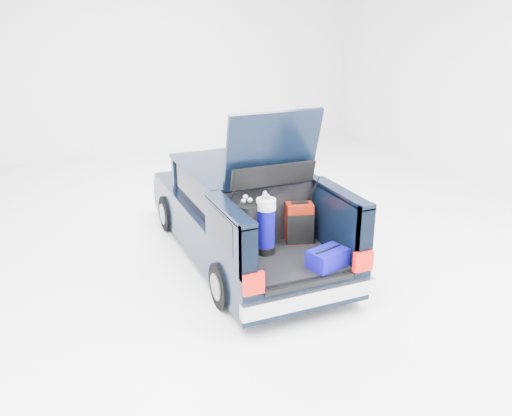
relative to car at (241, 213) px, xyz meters
name	(u,v)px	position (x,y,z in m)	size (l,w,h in m)	color
ground	(244,255)	(0.00, -0.11, -0.67)	(14.00, 14.00, 0.00)	white
car	(241,213)	(0.00, 0.00, 0.00)	(1.87, 4.65, 2.47)	black
red_suitcase	(299,223)	(0.40, -1.19, 0.21)	(0.41, 0.33, 0.60)	#711203
black_golf_bag	(247,233)	(-0.50, -1.49, 0.33)	(0.26, 0.31, 0.89)	black
blue_golf_bag	(266,226)	(-0.17, -1.33, 0.32)	(0.28, 0.28, 0.86)	black
blue_duffel	(328,258)	(0.38, -2.01, 0.04)	(0.55, 0.44, 0.25)	#0A0578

